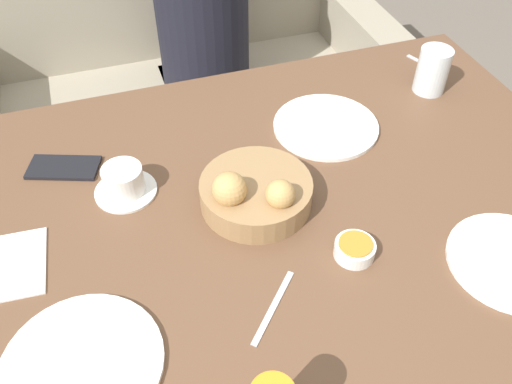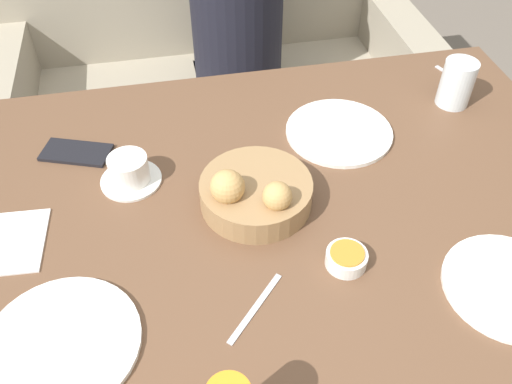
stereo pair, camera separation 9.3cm
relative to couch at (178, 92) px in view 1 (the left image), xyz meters
name	(u,v)px [view 1 (the left image)]	position (x,y,z in m)	size (l,w,h in m)	color
ground_plane	(276,383)	(0.02, -1.14, -0.31)	(10.00, 10.00, 0.00)	#6B6056
dining_table	(285,238)	(0.02, -1.14, 0.36)	(1.38, 1.03, 0.77)	brown
couch	(178,92)	(0.00, 0.00, 0.00)	(1.57, 0.70, 0.86)	#9E937F
seated_person	(206,61)	(0.09, -0.15, 0.21)	(0.31, 0.40, 1.20)	#23232D
bread_basket	(255,193)	(-0.04, -1.10, 0.49)	(0.22, 0.22, 0.11)	#99754C
plate_near_left	(82,365)	(-0.41, -1.35, 0.46)	(0.26, 0.26, 0.01)	white
plate_near_right	(511,261)	(0.36, -1.39, 0.46)	(0.23, 0.23, 0.01)	white
plate_far_center	(326,126)	(0.20, -0.92, 0.46)	(0.25, 0.25, 0.01)	white
water_tumbler	(432,70)	(0.51, -0.86, 0.51)	(0.08, 0.08, 0.11)	silver
coffee_cup	(124,182)	(-0.28, -0.99, 0.48)	(0.13, 0.13, 0.06)	white
jam_bowl_honey	(355,249)	(0.09, -1.28, 0.47)	(0.08, 0.08, 0.03)	white
knife_silver	(273,307)	(-0.09, -1.34, 0.46)	(0.12, 0.12, 0.00)	#B7B7BC
spoon_coffee	(425,64)	(0.56, -0.75, 0.46)	(0.05, 0.12, 0.00)	#B7B7BC
napkin	(1,268)	(-0.53, -1.11, 0.46)	(0.17, 0.17, 0.00)	white
cell_phone	(64,167)	(-0.40, -0.87, 0.46)	(0.17, 0.12, 0.01)	black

